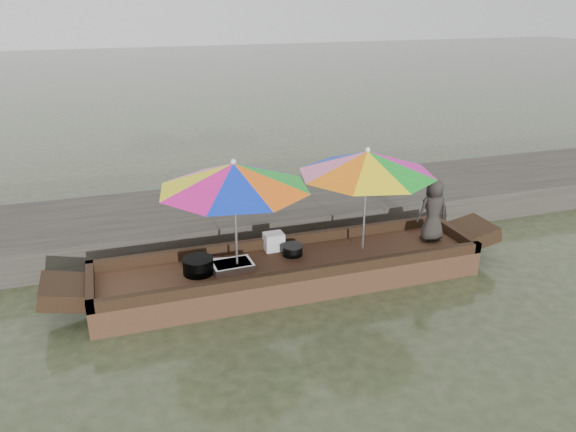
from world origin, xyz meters
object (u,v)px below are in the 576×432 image
object	(u,v)px
tray_crayfish	(232,266)
vendor	(433,210)
charcoal_grill	(292,250)
umbrella_bow	(235,216)
tray_scallop	(224,265)
umbrella_stern	(365,201)
boat_hull	(290,273)
cooking_pot	(198,266)
supply_bag	(274,242)

from	to	relation	value
tray_crayfish	vendor	size ratio (longest dim) A/B	0.56
charcoal_grill	umbrella_bow	bearing A→B (deg)	-166.86
tray_scallop	umbrella_stern	xyz separation A→B (m)	(2.03, -0.12, 0.74)
boat_hull	cooking_pot	bearing A→B (deg)	177.54
tray_scallop	boat_hull	bearing A→B (deg)	-7.26
umbrella_bow	umbrella_stern	size ratio (longest dim) A/B	1.04
charcoal_grill	supply_bag	bearing A→B (deg)	129.45
cooking_pot	boat_hull	bearing A→B (deg)	-2.46
tray_crayfish	charcoal_grill	bearing A→B (deg)	10.03
cooking_pot	charcoal_grill	world-z (taller)	cooking_pot
boat_hull	tray_scallop	xyz separation A→B (m)	(-0.92, 0.12, 0.21)
cooking_pot	supply_bag	world-z (taller)	supply_bag
charcoal_grill	umbrella_stern	xyz separation A→B (m)	(1.01, -0.20, 0.71)
boat_hull	supply_bag	bearing A→B (deg)	103.06
supply_bag	tray_crayfish	bearing A→B (deg)	-150.08
supply_bag	umbrella_stern	distance (m)	1.45
tray_crayfish	umbrella_bow	world-z (taller)	umbrella_bow
vendor	supply_bag	bearing A→B (deg)	-9.69
boat_hull	umbrella_stern	bearing A→B (deg)	0.00
tray_crayfish	supply_bag	world-z (taller)	supply_bag
boat_hull	charcoal_grill	xyz separation A→B (m)	(0.10, 0.20, 0.24)
vendor	tray_scallop	bearing A→B (deg)	-1.27
supply_bag	umbrella_stern	world-z (taller)	umbrella_stern
supply_bag	umbrella_bow	size ratio (longest dim) A/B	0.14
cooking_pot	tray_crayfish	world-z (taller)	cooking_pot
charcoal_grill	vendor	xyz separation A→B (m)	(2.16, -0.16, 0.42)
tray_crayfish	vendor	distance (m)	3.12
boat_hull	tray_scallop	bearing A→B (deg)	172.74
tray_scallop	umbrella_bow	xyz separation A→B (m)	(0.16, -0.12, 0.74)
tray_crayfish	supply_bag	size ratio (longest dim) A/B	1.95
tray_scallop	cooking_pot	bearing A→B (deg)	-170.12
umbrella_stern	charcoal_grill	bearing A→B (deg)	168.74
tray_scallop	charcoal_grill	size ratio (longest dim) A/B	1.88
tray_crayfish	umbrella_bow	distance (m)	0.73
boat_hull	charcoal_grill	bearing A→B (deg)	63.44
boat_hull	supply_bag	xyz separation A→B (m)	(-0.10, 0.45, 0.30)
tray_scallop	umbrella_bow	bearing A→B (deg)	-35.94
supply_bag	umbrella_bow	bearing A→B (deg)	-145.55
vendor	umbrella_bow	distance (m)	3.04
boat_hull	umbrella_bow	xyz separation A→B (m)	(-0.76, 0.00, 0.95)
boat_hull	tray_crayfish	xyz separation A→B (m)	(-0.82, 0.04, 0.22)
vendor	umbrella_bow	world-z (taller)	umbrella_bow
umbrella_bow	umbrella_stern	xyz separation A→B (m)	(1.87, 0.00, 0.00)
supply_bag	umbrella_stern	size ratio (longest dim) A/B	0.15
charcoal_grill	tray_scallop	bearing A→B (deg)	-175.33
tray_scallop	supply_bag	bearing A→B (deg)	22.13
boat_hull	vendor	bearing A→B (deg)	1.02
cooking_pot	tray_crayfish	size ratio (longest dim) A/B	0.75
cooking_pot	tray_crayfish	xyz separation A→B (m)	(0.46, -0.02, -0.06)
supply_bag	vendor	world-z (taller)	vendor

